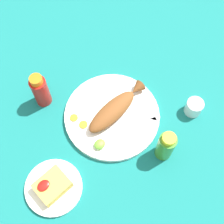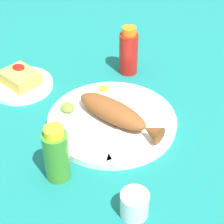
{
  "view_description": "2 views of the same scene",
  "coord_description": "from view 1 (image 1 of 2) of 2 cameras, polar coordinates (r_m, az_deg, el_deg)",
  "views": [
    {
      "loc": [
        0.3,
        0.33,
        0.96
      ],
      "look_at": [
        0.0,
        0.0,
        0.04
      ],
      "focal_mm": 50.0,
      "sensor_mm": 36.0,
      "label": 1
    },
    {
      "loc": [
        -0.53,
        0.57,
        0.65
      ],
      "look_at": [
        0.0,
        0.0,
        0.04
      ],
      "focal_mm": 65.0,
      "sensor_mm": 36.0,
      "label": 2
    }
  ],
  "objects": [
    {
      "name": "carrot_slice_near",
      "position": [
        1.04,
        -6.98,
        -1.06
      ],
      "size": [
        0.03,
        0.03,
        0.0
      ],
      "primitive_type": "cylinder",
      "color": "orange",
      "rests_on": "main_plate"
    },
    {
      "name": "hot_sauce_bottle_red",
      "position": [
        1.06,
        -12.95,
        3.85
      ],
      "size": [
        0.05,
        0.05,
        0.14
      ],
      "color": "#B21914",
      "rests_on": "ground_plane"
    },
    {
      "name": "ground_plane",
      "position": [
        1.06,
        0.0,
        -0.89
      ],
      "size": [
        4.0,
        4.0,
        0.0
      ],
      "primitive_type": "plane",
      "color": "#146B66"
    },
    {
      "name": "lime_wedge_main",
      "position": [
        0.99,
        -2.27,
        -5.91
      ],
      "size": [
        0.04,
        0.03,
        0.02
      ],
      "primitive_type": "ellipsoid",
      "color": "#6BB233",
      "rests_on": "main_plate"
    },
    {
      "name": "fried_fish",
      "position": [
        1.03,
        0.52,
        0.57
      ],
      "size": [
        0.24,
        0.08,
        0.05
      ],
      "rotation": [
        0.0,
        0.0,
        0.05
      ],
      "color": "brown",
      "rests_on": "main_plate"
    },
    {
      "name": "carrot_slice_mid",
      "position": [
        1.03,
        -5.27,
        -2.32
      ],
      "size": [
        0.03,
        0.03,
        0.0
      ],
      "primitive_type": "cylinder",
      "color": "orange",
      "rests_on": "main_plate"
    },
    {
      "name": "salt_cup",
      "position": [
        1.08,
        14.71,
        0.78
      ],
      "size": [
        0.06,
        0.06,
        0.05
      ],
      "color": "silver",
      "rests_on": "ground_plane"
    },
    {
      "name": "fork_near",
      "position": [
        1.05,
        4.48,
        -0.23
      ],
      "size": [
        0.11,
        0.17,
        0.0
      ],
      "rotation": [
        0.0,
        0.0,
        8.4
      ],
      "color": "silver",
      "rests_on": "main_plate"
    },
    {
      "name": "fork_far",
      "position": [
        1.03,
        4.04,
        -2.66
      ],
      "size": [
        0.17,
        0.09,
        0.0
      ],
      "rotation": [
        0.0,
        0.0,
        9.01
      ],
      "color": "silver",
      "rests_on": "main_plate"
    },
    {
      "name": "fries_pile",
      "position": [
        0.97,
        -10.9,
        -13.08
      ],
      "size": [
        0.1,
        0.08,
        0.04
      ],
      "color": "gold",
      "rests_on": "side_plate_fries"
    },
    {
      "name": "main_plate",
      "position": [
        1.05,
        0.0,
        -0.69
      ],
      "size": [
        0.32,
        0.32,
        0.02
      ],
      "primitive_type": "cylinder",
      "color": "white",
      "rests_on": "ground_plane"
    },
    {
      "name": "hot_sauce_bottle_green",
      "position": [
        0.97,
        9.79,
        -6.14
      ],
      "size": [
        0.05,
        0.05,
        0.13
      ],
      "color": "#3D8428",
      "rests_on": "ground_plane"
    },
    {
      "name": "side_plate_fries",
      "position": [
        0.99,
        -10.6,
        -13.4
      ],
      "size": [
        0.18,
        0.18,
        0.01
      ],
      "primitive_type": "cylinder",
      "color": "white",
      "rests_on": "ground_plane"
    }
  ]
}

